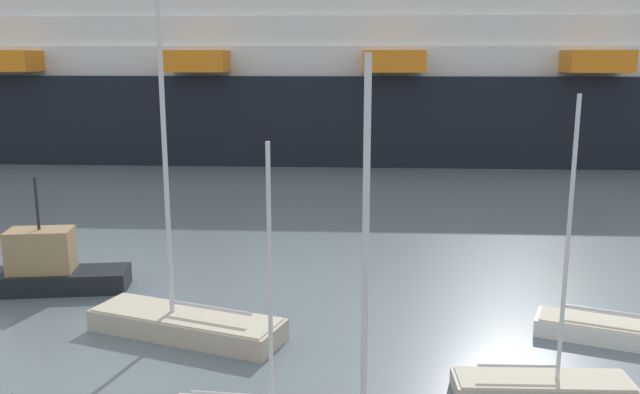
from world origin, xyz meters
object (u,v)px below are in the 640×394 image
(sailboat_2, at_px, (186,318))
(sailboat_3, at_px, (543,383))
(cruise_ship, at_px, (471,71))
(fishing_boat_1, at_px, (47,269))

(sailboat_2, relative_size, sailboat_3, 1.59)
(cruise_ship, bearing_deg, sailboat_3, -96.39)
(sailboat_3, distance_m, fishing_boat_1, 16.96)
(sailboat_2, bearing_deg, cruise_ship, -91.30)
(sailboat_3, bearing_deg, cruise_ship, 82.24)
(sailboat_2, relative_size, cruise_ship, 0.09)
(sailboat_3, bearing_deg, sailboat_2, 160.75)
(sailboat_3, relative_size, fishing_boat_1, 1.32)
(sailboat_2, distance_m, cruise_ship, 42.75)
(sailboat_2, relative_size, fishing_boat_1, 2.10)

